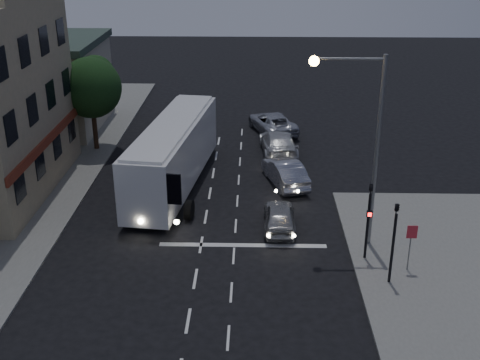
{
  "coord_description": "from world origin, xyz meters",
  "views": [
    {
      "loc": [
        2.48,
        -23.21,
        14.15
      ],
      "look_at": [
        1.8,
        4.81,
        2.2
      ],
      "focal_mm": 45.0,
      "sensor_mm": 36.0,
      "label": 1
    }
  ],
  "objects_px": {
    "car_suv": "(280,216)",
    "regulatory_sign": "(411,240)",
    "car_sedan_a": "(285,172)",
    "car_sedan_c": "(272,123)",
    "traffic_signal_main": "(369,212)",
    "street_tree": "(91,85)",
    "car_sedan_b": "(278,143)",
    "traffic_signal_side": "(394,234)",
    "streetlight": "(364,131)",
    "tour_bus": "(173,152)"
  },
  "relations": [
    {
      "from": "car_sedan_b",
      "to": "regulatory_sign",
      "type": "distance_m",
      "value": 15.58
    },
    {
      "from": "car_suv",
      "to": "car_sedan_a",
      "type": "bearing_deg",
      "value": -94.53
    },
    {
      "from": "car_sedan_a",
      "to": "street_tree",
      "type": "bearing_deg",
      "value": -40.17
    },
    {
      "from": "car_sedan_a",
      "to": "car_sedan_c",
      "type": "distance_m",
      "value": 9.69
    },
    {
      "from": "car_sedan_b",
      "to": "regulatory_sign",
      "type": "xyz_separation_m",
      "value": [
        5.19,
        -14.66,
        0.81
      ]
    },
    {
      "from": "streetlight",
      "to": "street_tree",
      "type": "xyz_separation_m",
      "value": [
        -15.55,
        12.82,
        -1.23
      ]
    },
    {
      "from": "traffic_signal_side",
      "to": "streetlight",
      "type": "distance_m",
      "value": 4.84
    },
    {
      "from": "car_sedan_a",
      "to": "car_sedan_c",
      "type": "bearing_deg",
      "value": -103.05
    },
    {
      "from": "car_suv",
      "to": "regulatory_sign",
      "type": "height_order",
      "value": "regulatory_sign"
    },
    {
      "from": "car_sedan_c",
      "to": "streetlight",
      "type": "bearing_deg",
      "value": 83.43
    },
    {
      "from": "regulatory_sign",
      "to": "traffic_signal_side",
      "type": "bearing_deg",
      "value": -136.08
    },
    {
      "from": "tour_bus",
      "to": "streetlight",
      "type": "relative_size",
      "value": 1.41
    },
    {
      "from": "car_suv",
      "to": "streetlight",
      "type": "height_order",
      "value": "streetlight"
    },
    {
      "from": "streetlight",
      "to": "car_sedan_c",
      "type": "bearing_deg",
      "value": 101.73
    },
    {
      "from": "traffic_signal_side",
      "to": "street_tree",
      "type": "bearing_deg",
      "value": 135.5
    },
    {
      "from": "regulatory_sign",
      "to": "streetlight",
      "type": "xyz_separation_m",
      "value": [
        -1.96,
        2.44,
        4.14
      ]
    },
    {
      "from": "car_sedan_c",
      "to": "car_sedan_b",
      "type": "bearing_deg",
      "value": 75.04
    },
    {
      "from": "car_sedan_c",
      "to": "street_tree",
      "type": "distance_m",
      "value": 13.25
    },
    {
      "from": "car_sedan_b",
      "to": "street_tree",
      "type": "relative_size",
      "value": 0.87
    },
    {
      "from": "regulatory_sign",
      "to": "streetlight",
      "type": "relative_size",
      "value": 0.24
    },
    {
      "from": "streetlight",
      "to": "street_tree",
      "type": "relative_size",
      "value": 1.45
    },
    {
      "from": "tour_bus",
      "to": "car_suv",
      "type": "distance_m",
      "value": 8.09
    },
    {
      "from": "car_suv",
      "to": "tour_bus",
      "type": "bearing_deg",
      "value": -40.89
    },
    {
      "from": "streetlight",
      "to": "tour_bus",
      "type": "bearing_deg",
      "value": 143.96
    },
    {
      "from": "car_suv",
      "to": "car_sedan_b",
      "type": "height_order",
      "value": "car_sedan_b"
    },
    {
      "from": "car_sedan_c",
      "to": "regulatory_sign",
      "type": "distance_m",
      "value": 20.08
    },
    {
      "from": "tour_bus",
      "to": "car_sedan_c",
      "type": "distance_m",
      "value": 11.7
    },
    {
      "from": "tour_bus",
      "to": "car_sedan_a",
      "type": "distance_m",
      "value": 6.61
    },
    {
      "from": "tour_bus",
      "to": "car_sedan_a",
      "type": "height_order",
      "value": "tour_bus"
    },
    {
      "from": "car_suv",
      "to": "car_sedan_b",
      "type": "xyz_separation_m",
      "value": [
        0.3,
        10.63,
        0.12
      ]
    },
    {
      "from": "regulatory_sign",
      "to": "car_suv",
      "type": "bearing_deg",
      "value": 143.66
    },
    {
      "from": "car_sedan_b",
      "to": "regulatory_sign",
      "type": "bearing_deg",
      "value": 104.43
    },
    {
      "from": "car_sedan_c",
      "to": "traffic_signal_side",
      "type": "xyz_separation_m",
      "value": [
        4.46,
        -20.27,
        1.68
      ]
    },
    {
      "from": "regulatory_sign",
      "to": "streetlight",
      "type": "distance_m",
      "value": 5.18
    },
    {
      "from": "car_sedan_a",
      "to": "regulatory_sign",
      "type": "height_order",
      "value": "regulatory_sign"
    },
    {
      "from": "car_sedan_b",
      "to": "traffic_signal_side",
      "type": "xyz_separation_m",
      "value": [
        4.19,
        -15.63,
        1.64
      ]
    },
    {
      "from": "regulatory_sign",
      "to": "street_tree",
      "type": "relative_size",
      "value": 0.35
    },
    {
      "from": "traffic_signal_main",
      "to": "regulatory_sign",
      "type": "relative_size",
      "value": 1.86
    },
    {
      "from": "traffic_signal_side",
      "to": "regulatory_sign",
      "type": "bearing_deg",
      "value": 43.92
    },
    {
      "from": "traffic_signal_main",
      "to": "street_tree",
      "type": "distance_m",
      "value": 21.38
    },
    {
      "from": "car_sedan_a",
      "to": "traffic_signal_main",
      "type": "height_order",
      "value": "traffic_signal_main"
    },
    {
      "from": "tour_bus",
      "to": "streetlight",
      "type": "height_order",
      "value": "streetlight"
    },
    {
      "from": "car_sedan_a",
      "to": "street_tree",
      "type": "relative_size",
      "value": 0.74
    },
    {
      "from": "tour_bus",
      "to": "traffic_signal_side",
      "type": "height_order",
      "value": "traffic_signal_side"
    },
    {
      "from": "car_sedan_a",
      "to": "car_sedan_b",
      "type": "bearing_deg",
      "value": -103.44
    },
    {
      "from": "car_sedan_c",
      "to": "traffic_signal_main",
      "type": "height_order",
      "value": "traffic_signal_main"
    },
    {
      "from": "car_sedan_c",
      "to": "traffic_signal_side",
      "type": "relative_size",
      "value": 1.3
    },
    {
      "from": "car_sedan_a",
      "to": "car_sedan_c",
      "type": "xyz_separation_m",
      "value": [
        -0.49,
        9.68,
        -0.02
      ]
    },
    {
      "from": "car_sedan_a",
      "to": "traffic_signal_side",
      "type": "relative_size",
      "value": 1.12
    },
    {
      "from": "car_suv",
      "to": "street_tree",
      "type": "xyz_separation_m",
      "value": [
        -12.02,
        11.22,
        3.83
      ]
    }
  ]
}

